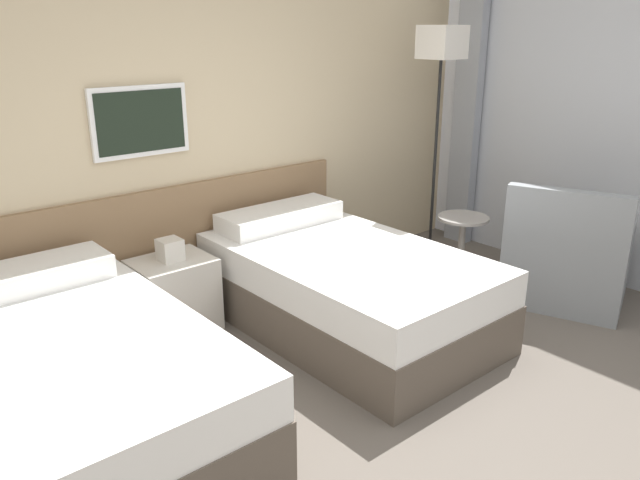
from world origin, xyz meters
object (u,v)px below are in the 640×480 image
(bed_near_window, at_px, (346,287))
(nightstand, at_px, (174,294))
(side_table, at_px, (462,239))
(armchair, at_px, (566,263))
(bed_near_door, at_px, (78,382))
(floor_lamp, at_px, (441,59))

(bed_near_window, height_order, nightstand, bed_near_window)
(side_table, relative_size, armchair, 0.55)
(bed_near_window, relative_size, side_table, 3.45)
(bed_near_door, distance_m, side_table, 2.92)
(floor_lamp, height_order, side_table, floor_lamp)
(armchair, bearing_deg, bed_near_door, 57.42)
(nightstand, distance_m, side_table, 2.17)
(armchair, bearing_deg, bed_near_window, 44.29)
(nightstand, bearing_deg, armchair, -30.73)
(armchair, bearing_deg, side_table, 7.88)
(bed_near_door, distance_m, bed_near_window, 1.76)
(bed_near_window, height_order, armchair, armchair)
(bed_near_window, bearing_deg, floor_lamp, 16.56)
(side_table, bearing_deg, bed_near_window, 177.33)
(nightstand, height_order, armchair, armchair)
(floor_lamp, bearing_deg, nightstand, 172.18)
(nightstand, relative_size, side_table, 1.14)
(floor_lamp, xyz_separation_m, armchair, (0.18, -1.12, -1.38))
(bed_near_door, xyz_separation_m, side_table, (2.92, -0.05, 0.10))
(bed_near_door, height_order, armchair, armchair)
(armchair, bearing_deg, nightstand, 39.12)
(bed_near_door, xyz_separation_m, nightstand, (0.88, 0.70, -0.03))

